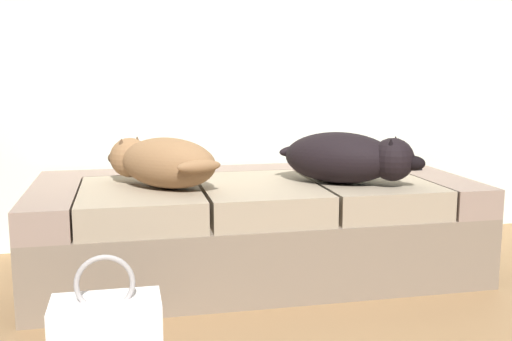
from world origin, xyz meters
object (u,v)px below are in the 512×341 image
object	(u,v)px
tv_remote	(410,166)
dog_tan	(161,162)
couch	(254,226)
dog_dark	(348,158)
handbag	(107,337)

from	to	relation	value
tv_remote	dog_tan	bearing A→B (deg)	-175.31
couch	dog_tan	xyz separation A→B (m)	(-0.41, -0.08, 0.32)
dog_dark	tv_remote	xyz separation A→B (m)	(0.45, 0.32, -0.10)
dog_dark	couch	bearing A→B (deg)	155.71
dog_tan	handbag	size ratio (longest dim) A/B	1.38
dog_tan	handbag	xyz separation A→B (m)	(-0.21, -0.77, -0.40)
dog_dark	handbag	world-z (taller)	dog_dark
couch	dog_dark	xyz separation A→B (m)	(0.38, -0.17, 0.32)
couch	dog_dark	bearing A→B (deg)	-24.29
couch	dog_tan	size ratio (longest dim) A/B	3.65
dog_tan	tv_remote	xyz separation A→B (m)	(1.24, 0.23, -0.09)
dog_tan	handbag	distance (m)	0.89
handbag	dog_dark	bearing A→B (deg)	34.02
couch	tv_remote	xyz separation A→B (m)	(0.83, 0.15, 0.22)
couch	handbag	size ratio (longest dim) A/B	5.03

